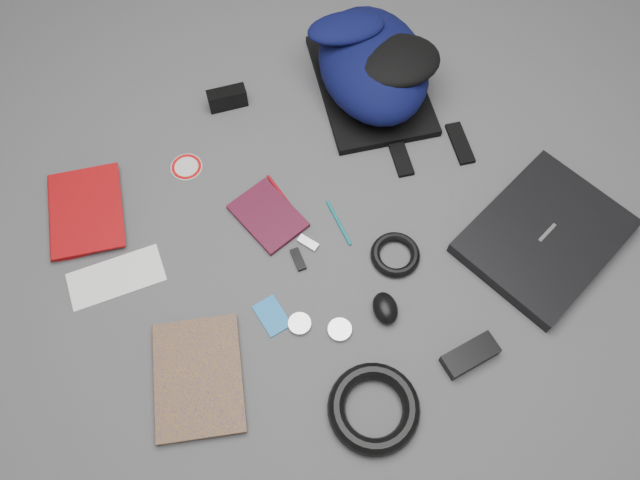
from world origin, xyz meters
TOP-DOWN VIEW (x-y plane):
  - ground at (0.00, 0.00)m, footprint 4.00×4.00m
  - backpack at (0.38, 0.31)m, footprint 0.43×0.51m
  - laptop at (0.44, -0.30)m, footprint 0.41×0.35m
  - textbook_red at (-0.50, 0.42)m, footprint 0.25×0.28m
  - comic_book at (-0.48, -0.07)m, footprint 0.28×0.31m
  - envelope at (-0.43, 0.20)m, footprint 0.23×0.15m
  - dvd_case at (-0.06, 0.13)m, footprint 0.14×0.18m
  - compact_camera at (0.04, 0.47)m, footprint 0.11×0.07m
  - sticker_disc at (-0.15, 0.37)m, footprint 0.10×0.10m
  - pen_teal at (0.07, 0.02)m, footprint 0.03×0.13m
  - pen_red at (-0.00, 0.15)m, footprint 0.01×0.15m
  - id_badge at (-0.19, -0.09)m, footprint 0.06×0.09m
  - usb_black at (-0.07, -0.01)m, footprint 0.03×0.06m
  - usb_silver at (-0.02, 0.02)m, footprint 0.04×0.05m
  - mouse at (0.02, -0.22)m, footprint 0.08×0.09m
  - headphone_left at (-0.15, -0.14)m, footprint 0.07×0.07m
  - headphone_right at (-0.09, -0.20)m, footprint 0.06×0.06m
  - cable_coil at (0.12, -0.13)m, footprint 0.14×0.14m
  - power_brick at (0.11, -0.41)m, footprint 0.13×0.07m
  - power_cord_coil at (-0.13, -0.38)m, footprint 0.24×0.24m

SIDE VIEW (x-z plane):
  - ground at x=0.00m, z-range 0.00..0.00m
  - sticker_disc at x=-0.15m, z-range 0.00..0.00m
  - envelope at x=-0.43m, z-range 0.00..0.00m
  - id_badge at x=-0.19m, z-range 0.00..0.00m
  - pen_teal at x=0.07m, z-range 0.00..0.01m
  - pen_red at x=0.00m, z-range 0.00..0.01m
  - usb_silver at x=-0.02m, z-range 0.00..0.01m
  - usb_black at x=-0.07m, z-range 0.00..0.01m
  - headphone_left at x=-0.15m, z-range 0.00..0.01m
  - headphone_right at x=-0.09m, z-range 0.00..0.01m
  - dvd_case at x=-0.06m, z-range 0.00..0.01m
  - comic_book at x=-0.48m, z-range 0.00..0.02m
  - cable_coil at x=0.12m, z-range 0.00..0.02m
  - textbook_red at x=-0.50m, z-range 0.00..0.03m
  - power_brick at x=0.11m, z-range 0.00..0.03m
  - laptop at x=0.44m, z-range 0.00..0.04m
  - power_cord_coil at x=-0.13m, z-range 0.00..0.04m
  - mouse at x=0.02m, z-range 0.00..0.04m
  - compact_camera at x=0.04m, z-range 0.00..0.06m
  - backpack at x=0.38m, z-range 0.00..0.18m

